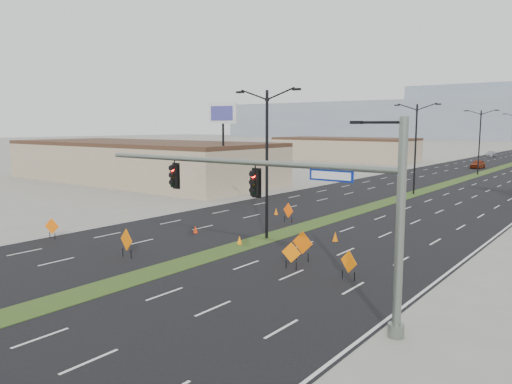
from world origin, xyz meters
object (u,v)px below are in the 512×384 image
Objects in this scene: construction_sign_3 at (303,244)px; cone_3 at (276,211)px; construction_sign_4 at (291,254)px; signal_mast at (291,197)px; pole_sign_west at (223,120)px; streetlight_1 at (415,146)px; cone_2 at (335,237)px; construction_sign_5 at (349,263)px; streetlight_0 at (267,160)px; cone_0 at (195,229)px; construction_sign_0 at (52,227)px; cone_1 at (240,240)px; construction_sign_2 at (288,211)px; car_left at (478,164)px; car_far at (490,154)px; construction_sign_1 at (126,241)px; streetlight_2 at (480,140)px.

construction_sign_3 is 2.95× the size of cone_3.
construction_sign_3 reaches higher than cone_3.
construction_sign_3 is at bearing 91.80° from construction_sign_4.
signal_mast is 1.62× the size of pole_sign_west.
cone_2 is (4.12, -25.88, -5.08)m from streetlight_1.
construction_sign_5 is at bearing -49.90° from pole_sign_west.
streetlight_0 is 7.48m from construction_sign_3.
cone_2 is 0.07× the size of pole_sign_west.
cone_0 is at bearing -99.81° from streetlight_1.
construction_sign_0 reaches higher than cone_1.
pole_sign_west is at bearing 140.53° from construction_sign_3.
construction_sign_2 is at bearing -95.11° from streetlight_1.
construction_sign_2 is at bearing 66.79° from cone_0.
cone_0 is at bearing 151.58° from construction_sign_4.
cone_1 is at bearing -98.96° from streetlight_0.
cone_1 is 23.94m from pole_sign_west.
cone_1 is (-9.09, 2.49, -0.60)m from construction_sign_5.
pole_sign_west reaches higher than cone_0.
car_left is 0.97× the size of car_far.
construction_sign_2 reaches higher than cone_0.
cone_3 is (-1.23, 16.88, -0.73)m from construction_sign_1.
construction_sign_0 is at bearing -104.64° from construction_sign_2.
car_far is at bearing 92.19° from cone_0.
construction_sign_5 is (3.69, -1.55, -0.14)m from construction_sign_3.
car_left is at bearing 92.51° from streetlight_0.
cone_0 is at bearing -86.83° from car_far.
construction_sign_2 is at bearing 109.54° from streetlight_0.
signal_mast is 22.75m from cone_3.
construction_sign_1 is (-3.53, -65.00, -4.39)m from streetlight_2.
construction_sign_3 reaches higher than cone_0.
construction_sign_0 is at bearing -100.03° from streetlight_2.
streetlight_0 is 16.89× the size of cone_3.
construction_sign_4 is at bearing -18.14° from cone_0.
construction_sign_1 is at bearing -89.80° from car_left.
streetlight_0 is 7.45m from cone_0.
construction_sign_5 is 9.44m from cone_1.
cone_0 is (-10.14, 1.73, -0.76)m from construction_sign_3.
streetlight_1 reaches higher than construction_sign_0.
cone_0 is 0.92× the size of cone_1.
streetlight_0 reaches higher than cone_3.
cone_0 is 9.56m from cone_3.
streetlight_0 reaches higher than construction_sign_4.
streetlight_2 is at bearing 84.35° from cone_3.
construction_sign_4 is (8.91, 3.89, -0.16)m from construction_sign_1.
construction_sign_4 reaches higher than cone_1.
pole_sign_west is at bearing 135.84° from signal_mast.
cone_1 is 6.42m from cone_2.
cone_3 is at bearing 117.69° from construction_sign_4.
streetlight_2 reaches higher than construction_sign_0.
construction_sign_3 reaches higher than cone_2.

